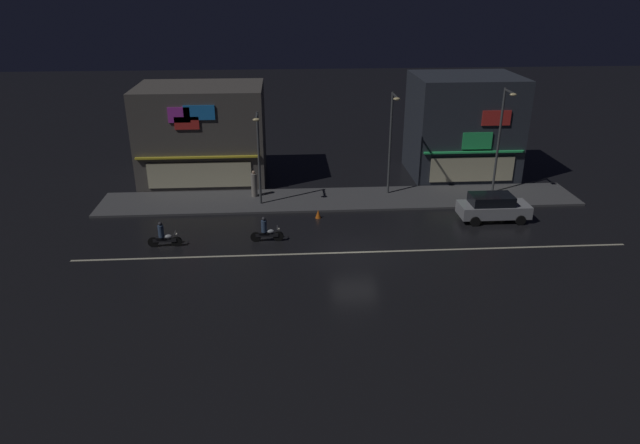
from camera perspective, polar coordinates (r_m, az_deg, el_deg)
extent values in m
plane|color=black|center=(31.31, 3.57, -3.08)|extent=(140.00, 140.00, 0.00)
cube|color=beige|center=(31.31, 3.57, -3.07)|extent=(30.69, 0.16, 0.01)
cube|color=#4C4C4F|center=(38.66, 2.09, 2.32)|extent=(32.31, 4.26, 0.14)
cube|color=#2D333D|center=(44.47, 14.16, 9.36)|extent=(7.63, 6.08, 7.46)
cube|color=#33E572|center=(41.85, 15.27, 6.80)|extent=(7.24, 0.24, 0.12)
cube|color=#33E572|center=(41.74, 15.55, 7.88)|extent=(2.12, 0.08, 1.19)
cube|color=red|center=(41.77, 17.34, 9.96)|extent=(2.03, 0.08, 1.05)
cube|color=beige|center=(42.27, 15.06, 5.13)|extent=(6.10, 0.06, 1.80)
cube|color=#56514C|center=(42.90, -11.72, 8.72)|extent=(8.98, 6.21, 6.92)
cube|color=yellow|center=(40.04, -12.18, 6.37)|extent=(8.53, 0.24, 0.12)
cube|color=red|center=(39.58, -13.27, 9.66)|extent=(1.65, 0.08, 0.86)
cube|color=#268CF2|center=(39.30, -12.08, 10.71)|extent=(2.08, 0.08, 0.99)
cube|color=#D83FD8|center=(39.54, -14.02, 10.41)|extent=(1.47, 0.08, 1.03)
cube|color=beige|center=(40.48, -12.02, 4.64)|extent=(7.18, 0.06, 1.80)
cylinder|color=#47494C|center=(36.92, -6.16, 6.32)|extent=(0.16, 0.16, 6.12)
cube|color=#47494C|center=(35.49, -6.40, 10.57)|extent=(0.10, 1.40, 0.10)
ellipsoid|color=#F9E099|center=(34.83, -6.44, 10.19)|extent=(0.44, 0.32, 0.20)
cylinder|color=#47494C|center=(38.82, 7.07, 7.78)|extent=(0.16, 0.16, 6.98)
cube|color=#47494C|center=(37.40, 7.53, 12.50)|extent=(0.10, 1.40, 0.10)
ellipsoid|color=#F9E099|center=(36.74, 7.73, 12.17)|extent=(0.44, 0.32, 0.20)
cylinder|color=#47494C|center=(40.51, 17.53, 7.70)|extent=(0.16, 0.16, 7.22)
cube|color=#47494C|center=(39.14, 18.51, 12.36)|extent=(0.10, 1.40, 0.10)
ellipsoid|color=#F9E099|center=(38.51, 18.87, 12.04)|extent=(0.44, 0.32, 0.20)
cylinder|color=gray|center=(38.97, -6.64, 3.72)|extent=(0.42, 0.42, 1.61)
sphere|color=tan|center=(38.68, -6.70, 5.00)|extent=(0.22, 0.22, 0.22)
cube|color=#9EA0A5|center=(36.82, 17.06, 1.21)|extent=(4.30, 1.78, 0.76)
cube|color=black|center=(36.51, 16.87, 2.19)|extent=(2.58, 1.57, 0.60)
cube|color=#F9F2CC|center=(38.09, 19.75, 1.75)|extent=(0.08, 0.20, 0.12)
cube|color=#F9F2CC|center=(37.07, 20.45, 1.06)|extent=(0.08, 0.20, 0.12)
cylinder|color=black|center=(38.24, 18.54, 1.22)|extent=(0.62, 0.20, 0.62)
cylinder|color=black|center=(36.73, 19.53, 0.18)|extent=(0.62, 0.20, 0.62)
cylinder|color=black|center=(37.26, 14.50, 1.14)|extent=(0.62, 0.20, 0.62)
cylinder|color=black|center=(35.71, 15.34, 0.07)|extent=(0.62, 0.20, 0.62)
cylinder|color=black|center=(32.84, -14.23, -1.91)|extent=(0.60, 0.08, 0.60)
cylinder|color=black|center=(33.11, -16.44, -1.95)|extent=(0.60, 0.10, 0.60)
cube|color=black|center=(32.93, -15.36, -1.77)|extent=(1.30, 0.14, 0.20)
ellipsoid|color=#B2B7BC|center=(32.80, -15.06, -1.42)|extent=(0.44, 0.26, 0.24)
cube|color=black|center=(32.91, -15.73, -1.54)|extent=(0.56, 0.22, 0.10)
cylinder|color=slate|center=(32.63, -14.41, -1.04)|extent=(0.03, 0.60, 0.03)
sphere|color=white|center=(32.65, -14.24, -1.19)|extent=(0.14, 0.14, 0.14)
cylinder|color=#334766|center=(32.74, -15.71, -0.91)|extent=(0.32, 0.32, 0.70)
sphere|color=#333338|center=(32.56, -15.80, -0.17)|extent=(0.22, 0.22, 0.22)
cylinder|color=black|center=(32.56, -4.21, -1.44)|extent=(0.60, 0.08, 0.60)
cylinder|color=black|center=(32.60, -6.49, -1.49)|extent=(0.60, 0.10, 0.60)
cube|color=black|center=(32.54, -5.36, -1.31)|extent=(1.30, 0.14, 0.20)
ellipsoid|color=#B2B7BC|center=(32.44, -5.02, -0.94)|extent=(0.44, 0.26, 0.24)
cube|color=black|center=(32.48, -5.72, -1.07)|extent=(0.56, 0.22, 0.10)
cylinder|color=slate|center=(32.34, -4.32, -0.55)|extent=(0.03, 0.60, 0.03)
sphere|color=white|center=(32.38, -4.16, -0.71)|extent=(0.14, 0.14, 0.14)
cylinder|color=#334766|center=(32.32, -5.66, -0.42)|extent=(0.32, 0.32, 0.70)
sphere|color=#333338|center=(32.14, -5.69, 0.33)|extent=(0.22, 0.22, 0.22)
cone|color=orange|center=(35.63, -0.18, 0.82)|extent=(0.36, 0.36, 0.55)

